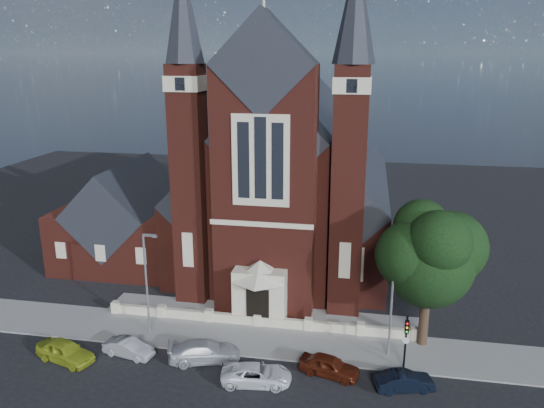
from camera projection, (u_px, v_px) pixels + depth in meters
The scene contains 16 objects.
ground at pixel (276, 282), 49.88m from camera, with size 120.00×120.00×0.00m, color black.
pavement_strip at pixel (252, 339), 39.95m from camera, with size 60.00×5.00×0.12m, color gray.
forecourt_paving at pixel (263, 314), 43.74m from camera, with size 26.00×3.00×0.14m, color gray.
forecourt_wall at pixel (258, 326), 41.84m from camera, with size 24.00×0.40×0.90m, color #B5AD90.
church at pixel (290, 179), 55.15m from camera, with size 20.01×34.90×29.20m.
parish_hall at pixel (128, 223), 54.40m from camera, with size 12.00×12.20×10.24m.
street_tree at pixel (431, 258), 37.00m from camera, with size 6.40×6.60×10.70m.
street_lamp_left at pixel (147, 278), 39.59m from camera, with size 1.16×0.22×8.09m.
street_lamp_right at pixel (393, 297), 36.47m from camera, with size 1.16×0.22×8.09m.
traffic_signal at pixel (406, 336), 35.37m from camera, with size 0.28×0.42×4.00m.
car_lime_van at pixel (65, 351), 36.95m from camera, with size 1.77×4.41×1.50m, color #9BAD22.
car_silver_a at pixel (129, 348), 37.61m from camera, with size 1.30×3.72×1.23m, color gray.
car_silver_b at pixel (204, 351), 36.97m from camera, with size 2.02×4.98×1.45m, color #AEB0B6.
car_white_suv at pixel (256, 374), 34.46m from camera, with size 2.12×4.60×1.28m, color white.
car_dark_red at pixel (329, 366), 35.32m from camera, with size 1.63×4.06×1.38m, color #4F1B0D.
car_navy at pixel (405, 381), 33.78m from camera, with size 1.32×3.79×1.25m, color black.
Camera 1 is at (7.87, -30.27, 20.77)m, focal length 35.00 mm.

